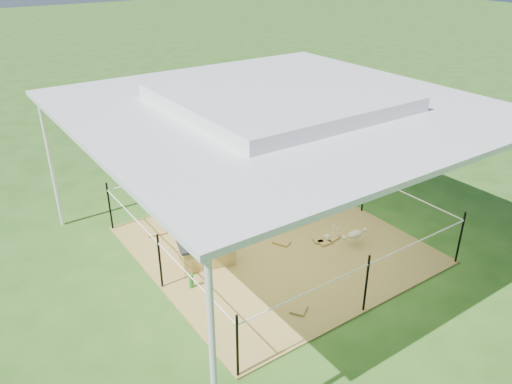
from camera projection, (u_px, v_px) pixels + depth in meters
ground at (274, 245)px, 9.20m from camera, size 90.00×90.00×0.00m
hay_patch at (274, 244)px, 9.19m from camera, size 4.60×4.60×0.03m
canopy_tent at (277, 103)px, 8.00m from camera, size 6.30×6.30×2.90m
rope_fence at (275, 215)px, 8.91m from camera, size 4.54×4.54×1.00m
straw_bale at (207, 253)px, 8.54m from camera, size 0.99×0.66×0.40m
dark_cloth at (207, 242)px, 8.44m from camera, size 1.06×0.73×0.05m
woman at (211, 214)px, 8.26m from camera, size 0.35×0.45×1.08m
green_bottle at (191, 281)px, 7.96m from camera, size 0.09×0.09×0.25m
pony at (282, 198)px, 9.78m from camera, size 1.23×0.82×0.96m
pink_hat at (282, 173)px, 9.54m from camera, size 0.30×0.30×0.14m
foal at (355, 233)px, 9.04m from camera, size 0.94×0.57×0.50m
trash_barrel at (270, 111)px, 15.31m from camera, size 0.54×0.54×0.79m
picnic_table_near at (162, 102)px, 16.47m from camera, size 1.65×1.24×0.65m
picnic_table_far at (247, 85)px, 18.41m from camera, size 1.83×1.42×0.71m
distant_person at (184, 99)px, 15.56m from camera, size 0.75×0.64×1.33m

